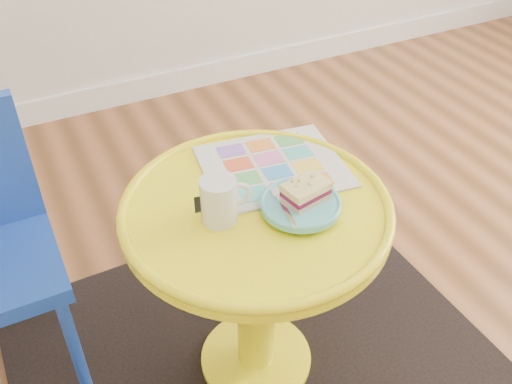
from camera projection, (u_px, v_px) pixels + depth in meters
name	position (u px, v px, depth m)	size (l,w,h in m)	color
room_walls	(113.00, 237.00, 1.98)	(4.00, 4.00, 4.00)	silver
rug	(256.00, 360.00, 1.65)	(1.30, 1.10, 0.01)	black
side_table	(256.00, 258.00, 1.39)	(0.62, 0.62, 0.59)	yellow
newspaper	(273.00, 166.00, 1.41)	(0.34, 0.29, 0.01)	silver
mug	(220.00, 199.00, 1.22)	(0.12, 0.08, 0.11)	white
plate	(301.00, 205.00, 1.26)	(0.18, 0.18, 0.02)	#5BBAC2
cake_slice	(306.00, 191.00, 1.25)	(0.11, 0.08, 0.04)	#D3BC8C
fork	(283.00, 205.00, 1.25)	(0.04, 0.14, 0.00)	silver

